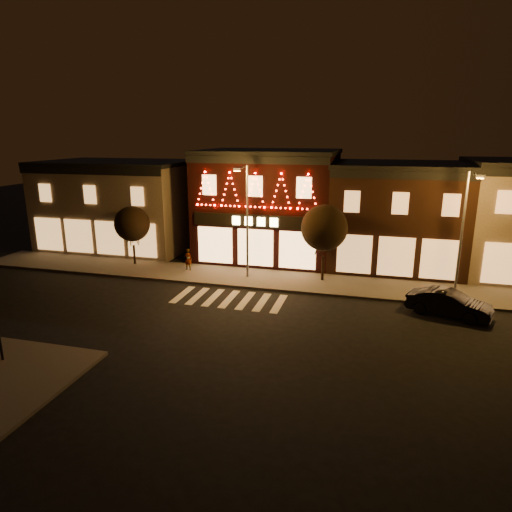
% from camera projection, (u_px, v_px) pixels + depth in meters
% --- Properties ---
extents(ground, '(120.00, 120.00, 0.00)m').
position_uv_depth(ground, '(205.00, 326.00, 22.89)').
color(ground, black).
rests_on(ground, ground).
extents(sidewalk_far, '(44.00, 4.00, 0.15)m').
position_uv_depth(sidewalk_far, '(277.00, 280.00, 29.83)').
color(sidewalk_far, '#47423D').
rests_on(sidewalk_far, ground).
extents(building_left, '(12.20, 8.28, 7.30)m').
position_uv_depth(building_left, '(120.00, 204.00, 38.22)').
color(building_left, '#6A5B4B').
rests_on(building_left, ground).
extents(building_pulp, '(10.20, 8.34, 8.30)m').
position_uv_depth(building_pulp, '(269.00, 204.00, 34.83)').
color(building_pulp, black).
rests_on(building_pulp, ground).
extents(building_right_a, '(9.20, 8.28, 7.50)m').
position_uv_depth(building_right_a, '(396.00, 215.00, 32.58)').
color(building_right_a, '#361C13').
rests_on(building_right_a, ground).
extents(streetlamp_mid, '(0.52, 1.69, 7.36)m').
position_uv_depth(streetlamp_mid, '(246.00, 214.00, 29.05)').
color(streetlamp_mid, '#59595E').
rests_on(streetlamp_mid, sidewalk_far).
extents(streetlamp_right, '(0.63, 1.67, 7.29)m').
position_uv_depth(streetlamp_right, '(464.00, 226.00, 25.41)').
color(streetlamp_right, '#59595E').
rests_on(streetlamp_right, sidewalk_far).
extents(tree_left, '(2.55, 2.55, 4.27)m').
position_uv_depth(tree_left, '(132.00, 224.00, 32.59)').
color(tree_left, black).
rests_on(tree_left, sidewalk_far).
extents(tree_right, '(2.98, 2.98, 4.98)m').
position_uv_depth(tree_right, '(324.00, 228.00, 28.73)').
color(tree_right, black).
rests_on(tree_right, sidewalk_far).
extents(dark_sedan, '(4.53, 2.81, 1.41)m').
position_uv_depth(dark_sedan, '(449.00, 303.00, 23.99)').
color(dark_sedan, black).
rests_on(dark_sedan, ground).
extents(pedestrian, '(0.60, 0.43, 1.54)m').
position_uv_depth(pedestrian, '(188.00, 259.00, 31.66)').
color(pedestrian, gray).
rests_on(pedestrian, sidewalk_far).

